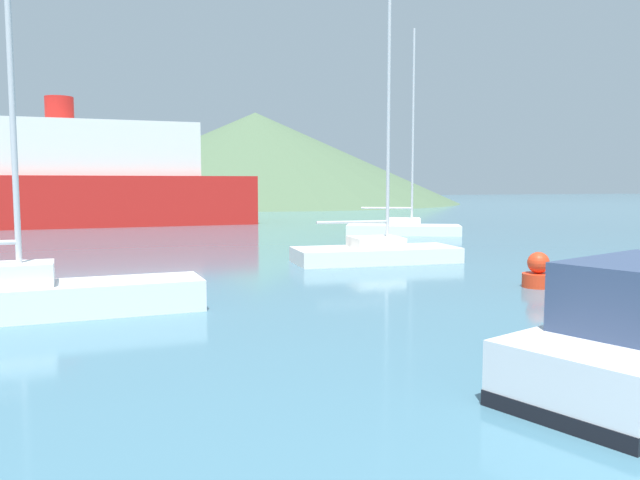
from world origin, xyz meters
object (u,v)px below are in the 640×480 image
object	(u,v)px
sailboat_outer	(403,227)
buoy_marker	(538,273)
sailboat_middle	(376,250)
ferry_distant	(62,180)

from	to	relation	value
sailboat_outer	buoy_marker	bearing A→B (deg)	-78.57
sailboat_middle	ferry_distant	distance (m)	26.61
sailboat_outer	ferry_distant	world-z (taller)	sailboat_outer
sailboat_middle	sailboat_outer	bearing A→B (deg)	62.53
buoy_marker	ferry_distant	bearing A→B (deg)	113.49
sailboat_middle	buoy_marker	world-z (taller)	sailboat_middle
sailboat_middle	sailboat_outer	world-z (taller)	sailboat_outer
buoy_marker	sailboat_middle	bearing A→B (deg)	106.67
sailboat_middle	sailboat_outer	size ratio (longest dim) A/B	0.94
sailboat_outer	buoy_marker	distance (m)	16.88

